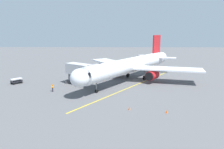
{
  "coord_description": "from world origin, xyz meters",
  "views": [
    {
      "loc": [
        5.01,
        52.36,
        12.92
      ],
      "look_at": [
        5.99,
        6.18,
        3.0
      ],
      "focal_mm": 33.03,
      "sensor_mm": 36.0,
      "label": 1
    }
  ],
  "objects": [
    {
      "name": "box_truck_near_nose",
      "position": [
        9.08,
        -13.02,
        1.39
      ],
      "size": [
        4.81,
        4.4,
        2.62
      ],
      "color": "#9E9EA3",
      "rests_on": "ground"
    },
    {
      "name": "safety_cone_nose_right",
      "position": [
        2.8,
        20.01,
        0.28
      ],
      "size": [
        0.32,
        0.32,
        0.55
      ],
      "primitive_type": "cone",
      "color": "#F2590F",
      "rests_on": "ground"
    },
    {
      "name": "baggage_cart_portside",
      "position": [
        29.7,
        3.43,
        0.66
      ],
      "size": [
        2.75,
        2.89,
        1.27
      ],
      "color": "black",
      "rests_on": "ground"
    },
    {
      "name": "safety_cone_nose_left",
      "position": [
        -3.07,
        21.35,
        0.28
      ],
      "size": [
        0.32,
        0.32,
        0.55
      ],
      "primitive_type": "cone",
      "color": "#F2590F",
      "rests_on": "ground"
    },
    {
      "name": "jet_bridge",
      "position": [
        12.1,
        5.52,
        3.76
      ],
      "size": [
        10.41,
        8.38,
        5.4
      ],
      "color": "#B7B7BC",
      "rests_on": "ground"
    },
    {
      "name": "apron_lead_in_line",
      "position": [
        1.36,
        5.65,
        0.01
      ],
      "size": [
        23.34,
        32.77,
        0.01
      ],
      "primitive_type": "cube",
      "rotation": [
        0.0,
        0.0,
        -0.62
      ],
      "color": "yellow",
      "rests_on": "ground"
    },
    {
      "name": "ground_crew_marshaller",
      "position": [
        18.69,
        10.06,
        0.89
      ],
      "size": [
        0.43,
        0.31,
        1.71
      ],
      "color": "#23232D",
      "rests_on": "ground"
    },
    {
      "name": "box_truck_starboard_side",
      "position": [
        15.43,
        -9.14,
        1.39
      ],
      "size": [
        3.85,
        4.98,
        2.62
      ],
      "color": "white",
      "rests_on": "ground"
    },
    {
      "name": "ground_plane",
      "position": [
        0.0,
        0.0,
        0.0
      ],
      "size": [
        220.0,
        220.0,
        0.0
      ],
      "primitive_type": "plane",
      "color": "#565659"
    },
    {
      "name": "airplane",
      "position": [
        1.2,
        -0.58,
        4.0
      ],
      "size": [
        31.16,
        35.05,
        11.5
      ],
      "color": "silver",
      "rests_on": "ground"
    }
  ]
}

